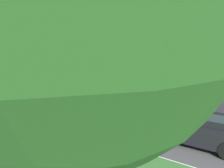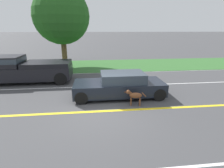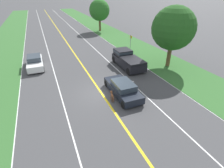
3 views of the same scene
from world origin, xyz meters
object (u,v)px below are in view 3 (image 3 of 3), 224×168
(pickup_truck, at_px, (127,59))
(roadside_tree_right_far, at_px, (99,10))
(street_sign, at_px, (131,41))
(dog, at_px, (112,95))
(ego_car, at_px, (123,89))
(oncoming_car, at_px, (35,62))
(roadside_tree_right_near, at_px, (173,28))

(pickup_truck, height_order, roadside_tree_right_far, roadside_tree_right_far)
(pickup_truck, distance_m, street_sign, 6.44)
(dog, height_order, roadside_tree_right_far, roadside_tree_right_far)
(ego_car, bearing_deg, street_sign, 59.45)
(oncoming_car, height_order, roadside_tree_right_near, roadside_tree_right_near)
(ego_car, distance_m, dog, 1.33)
(pickup_truck, height_order, oncoming_car, pickup_truck)
(pickup_truck, relative_size, roadside_tree_right_far, 0.79)
(roadside_tree_right_far, bearing_deg, roadside_tree_right_near, -87.48)
(dog, xyz_separation_m, roadside_tree_right_near, (9.29, 4.46, 4.02))
(dog, bearing_deg, oncoming_car, 129.16)
(roadside_tree_right_near, height_order, roadside_tree_right_far, roadside_tree_right_near)
(oncoming_car, bearing_deg, dog, 119.94)
(ego_car, bearing_deg, roadside_tree_right_near, 26.24)
(oncoming_car, relative_size, roadside_tree_right_far, 0.67)
(dog, xyz_separation_m, roadside_tree_right_far, (8.28, 27.29, 3.86))
(ego_car, relative_size, oncoming_car, 1.05)
(pickup_truck, bearing_deg, street_sign, 58.96)
(dog, relative_size, pickup_truck, 0.20)
(ego_car, distance_m, oncoming_car, 12.04)
(dog, height_order, street_sign, street_sign)
(ego_car, relative_size, roadside_tree_right_far, 0.71)
(dog, xyz_separation_m, pickup_truck, (4.56, 6.23, 0.41))
(ego_car, bearing_deg, roadside_tree_right_far, 75.27)
(dog, bearing_deg, street_sign, 65.36)
(dog, distance_m, street_sign, 14.16)
(ego_car, xyz_separation_m, roadside_tree_right_near, (8.05, 3.97, 3.90))
(ego_car, height_order, roadside_tree_right_near, roadside_tree_right_near)
(oncoming_car, xyz_separation_m, street_sign, (13.74, 1.53, 0.83))
(dog, height_order, oncoming_car, oncoming_car)
(oncoming_car, distance_m, roadside_tree_right_far, 22.50)
(dog, xyz_separation_m, oncoming_car, (-5.87, 10.20, 0.16))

